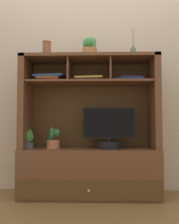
# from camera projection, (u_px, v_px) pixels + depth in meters

# --- Properties ---
(floor_plane) EXTENTS (6.00, 6.00, 0.02)m
(floor_plane) POSITION_uv_depth(u_px,v_px,m) (90.00, 197.00, 2.52)
(floor_plane) COLOR brown
(floor_plane) RESTS_ON ground
(back_wall) EXTENTS (6.00, 0.02, 2.80)m
(back_wall) POSITION_uv_depth(u_px,v_px,m) (90.00, 60.00, 2.85)
(back_wall) COLOR beige
(back_wall) RESTS_ON ground
(media_console) EXTENTS (1.33, 0.49, 1.36)m
(media_console) POSITION_uv_depth(u_px,v_px,m) (90.00, 152.00, 2.55)
(media_console) COLOR brown
(media_console) RESTS_ON ground
(tv_monitor) EXTENTS (0.50, 0.22, 0.40)m
(tv_monitor) POSITION_uv_depth(u_px,v_px,m) (109.00, 132.00, 2.51)
(tv_monitor) COLOR black
(tv_monitor) RESTS_ON media_console
(potted_orchid) EXTENTS (0.14, 0.14, 0.20)m
(potted_orchid) POSITION_uv_depth(u_px,v_px,m) (53.00, 140.00, 2.53)
(potted_orchid) COLOR #AD6B45
(potted_orchid) RESTS_ON media_console
(potted_fern) EXTENTS (0.12, 0.12, 0.19)m
(potted_fern) POSITION_uv_depth(u_px,v_px,m) (28.00, 139.00, 2.54)
(potted_fern) COLOR #484C51
(potted_fern) RESTS_ON media_console
(magazine_stack_left) EXTENTS (0.28, 0.21, 0.04)m
(magazine_stack_left) POSITION_uv_depth(u_px,v_px,m) (89.00, 79.00, 2.53)
(magazine_stack_left) COLOR #3E3741
(magazine_stack_left) RESTS_ON media_console
(magazine_stack_centre) EXTENTS (0.30, 0.25, 0.06)m
(magazine_stack_centre) POSITION_uv_depth(u_px,v_px,m) (130.00, 80.00, 2.62)
(magazine_stack_centre) COLOR slate
(magazine_stack_centre) RESTS_ON media_console
(magazine_stack_right) EXTENTS (0.31, 0.24, 0.06)m
(magazine_stack_right) POSITION_uv_depth(u_px,v_px,m) (49.00, 79.00, 2.58)
(magazine_stack_right) COLOR slate
(magazine_stack_right) RESTS_ON media_console
(diffuser_bottle) EXTENTS (0.06, 0.06, 0.28)m
(diffuser_bottle) POSITION_uv_depth(u_px,v_px,m) (133.00, 52.00, 2.56)
(diffuser_bottle) COLOR slate
(diffuser_bottle) RESTS_ON media_console
(potted_succulent) EXTENTS (0.17, 0.17, 0.22)m
(potted_succulent) POSITION_uv_depth(u_px,v_px,m) (89.00, 50.00, 2.62)
(potted_succulent) COLOR #AF7343
(potted_succulent) RESTS_ON media_console
(ceramic_vase) EXTENTS (0.09, 0.09, 0.17)m
(ceramic_vase) POSITION_uv_depth(u_px,v_px,m) (47.00, 50.00, 2.62)
(ceramic_vase) COLOR brown
(ceramic_vase) RESTS_ON media_console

